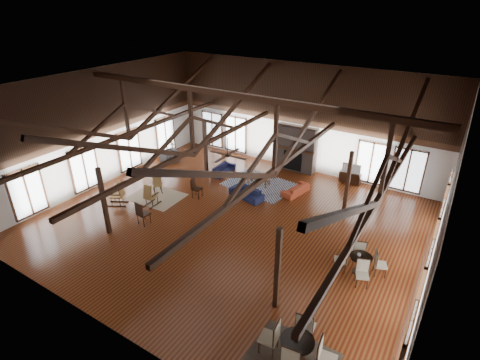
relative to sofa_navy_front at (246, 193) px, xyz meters
The scene contains 30 objects.
floor 2.35m from the sofa_navy_front, 75.11° to the right, with size 16.00×16.00×0.00m, color brown.
ceiling 6.19m from the sofa_navy_front, 75.11° to the right, with size 16.00×14.00×0.02m, color black.
wall_back 5.51m from the sofa_navy_front, 82.81° to the left, with size 16.00×0.02×6.00m, color silver.
wall_front 9.67m from the sofa_navy_front, 86.30° to the right, with size 16.00×0.02×6.00m, color silver.
wall_left 8.21m from the sofa_navy_front, 163.07° to the right, with size 0.02×14.00×6.00m, color silver.
wall_right 9.30m from the sofa_navy_front, 14.68° to the right, with size 0.02×14.00×6.00m, color silver.
roof_truss 4.43m from the sofa_navy_front, 75.11° to the right, with size 15.60×14.07×3.14m.
post_grid 2.65m from the sofa_navy_front, 75.11° to the right, with size 8.16×7.16×3.05m.
fireplace 4.57m from the sofa_navy_front, 82.28° to the left, with size 2.50×0.69×2.60m.
ceiling_fan 4.88m from the sofa_navy_front, 71.33° to the right, with size 1.60×1.60×0.75m.
sofa_navy_front is the anchor object (origin of this frame).
sofa_navy_left 3.14m from the sofa_navy_front, 145.75° to the left, with size 0.65×1.65×0.48m, color #15173B.
sofa_orange 2.58m from the sofa_navy_front, 42.01° to the left, with size 0.65×1.67×0.49m, color #A93C20.
coffee_table 1.62m from the sofa_navy_front, 96.73° to the left, with size 1.37×0.89×0.49m.
vase 1.58m from the sofa_navy_front, 95.60° to the left, with size 0.16×0.16×0.17m, color #B2B2B2.
armchair 6.52m from the sofa_navy_front, 167.31° to the left, with size 0.88×1.00×0.65m, color #272729.
side_table_lamp 6.91m from the sofa_navy_front, 162.92° to the left, with size 0.42×0.42×1.08m.
rocking_chair_a 4.61m from the sofa_navy_front, 155.57° to the right, with size 0.84×0.77×0.97m.
rocking_chair_b 4.72m from the sofa_navy_front, 138.49° to the right, with size 0.51×0.88×1.11m.
rocking_chair_c 6.21m from the sofa_navy_front, 141.88° to the right, with size 1.04×0.89×1.19m.
side_chair_a 2.58m from the sofa_navy_front, 149.83° to the right, with size 0.50×0.50×1.05m.
side_chair_b 5.26m from the sofa_navy_front, 120.07° to the right, with size 0.51×0.51×1.11m.
cafe_table_near 9.47m from the sofa_navy_front, 50.50° to the right, with size 2.21×2.21×1.14m.
cafe_table_far 6.95m from the sofa_navy_front, 22.22° to the right, with size 1.89×1.89×0.98m.
cup_near 9.46m from the sofa_navy_front, 50.58° to the right, with size 0.14×0.14×0.11m, color #B2B2B2.
cup_far 6.89m from the sofa_navy_front, 22.57° to the right, with size 0.13×0.13×0.10m, color #B2B2B2.
tv_console 5.93m from the sofa_navy_front, 49.28° to the left, with size 1.13×0.42×0.56m, color black.
television 5.97m from the sofa_navy_front, 49.14° to the left, with size 0.97×0.13×0.56m, color #B2B2B2.
rug_tan 4.53m from the sofa_navy_front, 149.10° to the right, with size 2.54×1.99×0.01m, color tan.
rug_navy 1.64m from the sofa_navy_front, 94.09° to the left, with size 3.51×2.63×0.01m, color #192247.
Camera 1 is at (7.86, -11.88, 9.16)m, focal length 28.00 mm.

